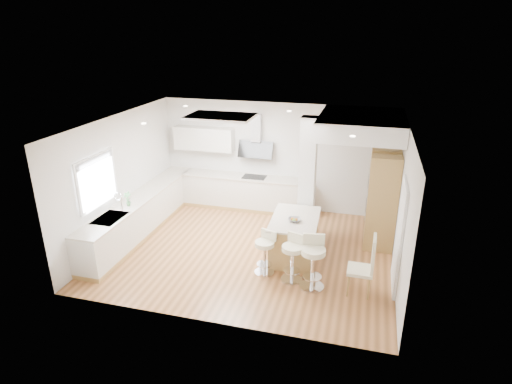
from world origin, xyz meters
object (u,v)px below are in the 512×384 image
(peninsula, at_px, (294,237))
(bar_stool_a, at_px, (265,250))
(bar_stool_c, at_px, (313,259))
(dining_chair, at_px, (367,264))
(bar_stool_b, at_px, (293,256))

(peninsula, xyz_separation_m, bar_stool_a, (-0.44, -0.81, 0.05))
(bar_stool_a, height_order, bar_stool_c, bar_stool_c)
(bar_stool_c, bearing_deg, peninsula, 108.66)
(peninsula, distance_m, dining_chair, 1.81)
(bar_stool_b, distance_m, dining_chair, 1.35)
(peninsula, relative_size, bar_stool_a, 1.68)
(dining_chair, bearing_deg, bar_stool_a, 174.24)
(bar_stool_c, bearing_deg, bar_stool_b, 152.92)
(peninsula, bearing_deg, bar_stool_b, -84.31)
(bar_stool_a, distance_m, bar_stool_c, 1.00)
(bar_stool_b, xyz_separation_m, dining_chair, (1.35, -0.10, 0.09))
(peninsula, height_order, bar_stool_b, peninsula)
(bar_stool_a, bearing_deg, peninsula, 82.37)
(bar_stool_b, xyz_separation_m, bar_stool_c, (0.40, -0.14, 0.05))
(dining_chair, bearing_deg, peninsula, 146.04)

